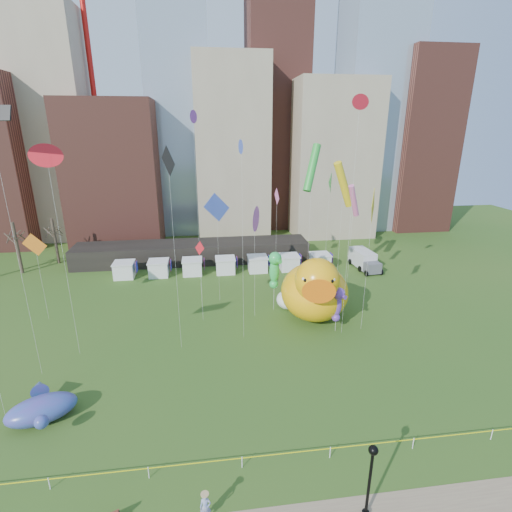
{
  "coord_description": "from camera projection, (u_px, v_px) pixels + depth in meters",
  "views": [
    {
      "loc": [
        -1.69,
        -19.56,
        21.43
      ],
      "look_at": [
        2.01,
        8.07,
        12.0
      ],
      "focal_mm": 27.0,
      "sensor_mm": 36.0,
      "label": 1
    }
  ],
  "objects": [
    {
      "name": "pavilion",
      "position": [
        193.0,
        252.0,
        63.86
      ],
      "size": [
        38.0,
        6.0,
        3.2
      ],
      "primitive_type": "cube",
      "color": "black",
      "rests_on": "ground"
    },
    {
      "name": "skyline",
      "position": [
        222.0,
        126.0,
        76.19
      ],
      "size": [
        101.0,
        23.0,
        68.0
      ],
      "color": "brown",
      "rests_on": "ground"
    },
    {
      "name": "whale_inflatable",
      "position": [
        41.0,
        407.0,
        29.4
      ],
      "size": [
        5.71,
        6.31,
        2.24
      ],
      "rotation": [
        0.0,
        0.0,
        0.4
      ],
      "color": "#543899",
      "rests_on": "ground"
    },
    {
      "name": "kite_13",
      "position": [
        242.0,
        149.0,
        34.99
      ],
      "size": [
        0.32,
        1.32,
        20.31
      ],
      "color": "silver",
      "rests_on": "ground"
    },
    {
      "name": "kite_10",
      "position": [
        168.0,
        166.0,
        33.58
      ],
      "size": [
        1.31,
        2.32,
        19.88
      ],
      "color": "silver",
      "rests_on": "ground"
    },
    {
      "name": "big_duck",
      "position": [
        315.0,
        289.0,
        43.94
      ],
      "size": [
        9.53,
        11.43,
        8.2
      ],
      "rotation": [
        0.0,
        0.0,
        -0.21
      ],
      "color": "#FFAD0D",
      "rests_on": "ground"
    },
    {
      "name": "lamppost",
      "position": [
        370.0,
        473.0,
        21.29
      ],
      "size": [
        0.54,
        0.54,
        5.22
      ],
      "color": "black",
      "rests_on": "footpath"
    },
    {
      "name": "kite_12",
      "position": [
        373.0,
        207.0,
        38.51
      ],
      "size": [
        1.76,
        3.25,
        15.66
      ],
      "color": "silver",
      "rests_on": "ground"
    },
    {
      "name": "kite_15",
      "position": [
        193.0,
        119.0,
        40.34
      ],
      "size": [
        0.63,
        1.32,
        23.05
      ],
      "color": "silver",
      "rests_on": "ground"
    },
    {
      "name": "bare_trees",
      "position": [
        18.0,
        247.0,
        58.43
      ],
      "size": [
        8.44,
        6.44,
        8.5
      ],
      "color": "#382B21",
      "rests_on": "ground"
    },
    {
      "name": "kite_14",
      "position": [
        35.0,
        246.0,
        42.23
      ],
      "size": [
        2.58,
        0.09,
        10.38
      ],
      "color": "silver",
      "rests_on": "ground"
    },
    {
      "name": "kite_16",
      "position": [
        46.0,
        156.0,
        32.15
      ],
      "size": [
        1.97,
        0.42,
        20.09
      ],
      "color": "silver",
      "rests_on": "ground"
    },
    {
      "name": "kite_3",
      "position": [
        312.0,
        168.0,
        44.44
      ],
      "size": [
        2.75,
        3.05,
        19.58
      ],
      "color": "silver",
      "rests_on": "ground"
    },
    {
      "name": "small_duck",
      "position": [
        288.0,
        299.0,
        47.18
      ],
      "size": [
        2.99,
        3.79,
        2.8
      ],
      "rotation": [
        0.0,
        0.0,
        0.12
      ],
      "color": "white",
      "rests_on": "ground"
    },
    {
      "name": "kite_5",
      "position": [
        217.0,
        208.0,
        45.83
      ],
      "size": [
        3.13,
        1.69,
        14.02
      ],
      "color": "silver",
      "rests_on": "ground"
    },
    {
      "name": "kite_8",
      "position": [
        200.0,
        250.0,
        42.18
      ],
      "size": [
        1.02,
        1.31,
        9.58
      ],
      "color": "silver",
      "rests_on": "ground"
    },
    {
      "name": "kite_7",
      "position": [
        255.0,
        219.0,
        41.99
      ],
      "size": [
        1.16,
        2.7,
        13.19
      ],
      "color": "silver",
      "rests_on": "ground"
    },
    {
      "name": "kite_0",
      "position": [
        360.0,
        104.0,
        34.56
      ],
      "size": [
        1.33,
        0.68,
        24.18
      ],
      "color": "silver",
      "rests_on": "ground"
    },
    {
      "name": "vendor_tents",
      "position": [
        225.0,
        266.0,
        59.02
      ],
      "size": [
        33.24,
        2.8,
        2.4
      ],
      "color": "white",
      "rests_on": "ground"
    },
    {
      "name": "ground",
      "position": [
        242.0,
        468.0,
        25.45
      ],
      "size": [
        160.0,
        160.0,
        0.0
      ],
      "primitive_type": "plane",
      "color": "#2D581B",
      "rests_on": "ground"
    },
    {
      "name": "kite_11",
      "position": [
        330.0,
        182.0,
        53.81
      ],
      "size": [
        1.31,
        2.82,
        15.4
      ],
      "color": "silver",
      "rests_on": "ground"
    },
    {
      "name": "woman",
      "position": [
        205.0,
        507.0,
        21.85
      ],
      "size": [
        0.69,
        0.49,
        1.78
      ],
      "primitive_type": "imported",
      "rotation": [
        0.0,
        0.0,
        -0.1
      ],
      "color": "white",
      "rests_on": "footpath"
    },
    {
      "name": "seahorse_green",
      "position": [
        274.0,
        267.0,
        45.54
      ],
      "size": [
        1.97,
        2.22,
        7.47
      ],
      "rotation": [
        0.0,
        0.0,
        0.35
      ],
      "color": "silver",
      "rests_on": "ground"
    },
    {
      "name": "kite_9",
      "position": [
        354.0,
        201.0,
        46.96
      ],
      "size": [
        2.33,
        2.07,
        14.85
      ],
      "color": "silver",
      "rests_on": "ground"
    },
    {
      "name": "kite_1",
      "position": [
        277.0,
        198.0,
        53.18
      ],
      "size": [
        0.26,
        2.3,
        13.37
      ],
      "color": "silver",
      "rests_on": "ground"
    },
    {
      "name": "box_truck",
      "position": [
        364.0,
        260.0,
        60.7
      ],
      "size": [
        3.13,
        6.79,
        2.8
      ],
      "rotation": [
        0.0,
        0.0,
        0.09
      ],
      "color": "silver",
      "rests_on": "ground"
    },
    {
      "name": "caution_tape",
      "position": [
        242.0,
        460.0,
        25.23
      ],
      "size": [
        50.0,
        0.06,
        0.9
      ],
      "color": "white",
      "rests_on": "ground"
    },
    {
      "name": "kite_4",
      "position": [
        344.0,
        185.0,
        49.73
      ],
      "size": [
        3.7,
        2.41,
        17.32
      ],
      "color": "silver",
      "rests_on": "ground"
    },
    {
      "name": "seahorse_purple",
      "position": [
        338.0,
        302.0,
        41.25
      ],
      "size": [
        1.75,
        1.95,
        5.2
      ],
      "rotation": [
        0.0,
        0.0,
        0.4
      ],
      "color": "silver",
      "rests_on": "ground"
    }
  ]
}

